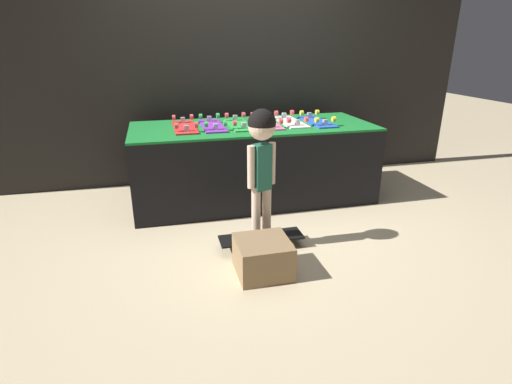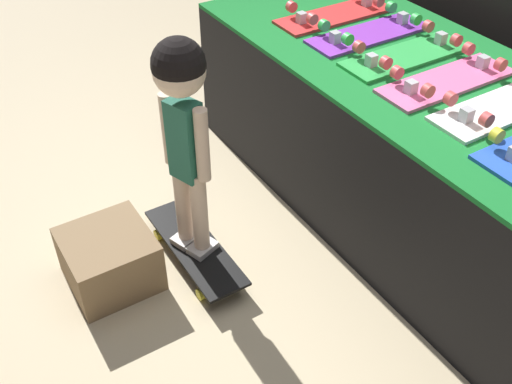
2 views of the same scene
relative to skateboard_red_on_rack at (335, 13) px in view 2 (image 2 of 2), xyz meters
The scene contains 10 objects.
ground_plane 1.15m from the skateboard_red_on_rack, 41.48° to the right, with size 16.00×16.00×0.00m, color beige.
display_rack 0.76m from the skateboard_red_on_rack, ahead, with size 2.31×0.95×0.75m.
skateboard_red_on_rack is the anchor object (origin of this frame).
skateboard_purple_on_rack 0.26m from the skateboard_red_on_rack, ahead, with size 0.20×0.61×0.09m.
skateboard_green_on_rack 0.52m from the skateboard_red_on_rack, ahead, with size 0.20×0.61×0.09m.
skateboard_pink_on_rack 0.78m from the skateboard_red_on_rack, ahead, with size 0.20×0.61×0.09m.
skateboard_white_on_rack 1.03m from the skateboard_red_on_rack, ahead, with size 0.20×0.61×0.09m.
skateboard_on_floor 1.34m from the skateboard_red_on_rack, 66.76° to the right, with size 0.65×0.20×0.09m.
child 1.15m from the skateboard_red_on_rack, 66.76° to the right, with size 0.22×0.20×0.98m.
storage_box 1.60m from the skateboard_red_on_rack, 75.31° to the right, with size 0.36×0.36×0.24m.
Camera 2 is at (1.57, -1.26, 1.94)m, focal length 42.00 mm.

